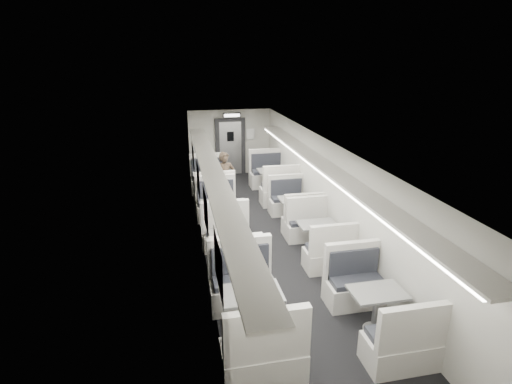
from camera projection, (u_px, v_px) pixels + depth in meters
name	position (u px, v px, depth m)	size (l,w,h in m)	color
room	(267.00, 196.00, 9.16)	(3.24, 12.24, 2.64)	black
booth_left_a	(211.00, 188.00, 12.19)	(1.15, 2.33, 1.25)	beige
booth_left_b	(220.00, 216.00, 10.12)	(1.10, 2.23, 1.19)	beige
booth_left_c	(230.00, 248.00, 8.54)	(1.02, 2.06, 1.10)	beige
booth_left_d	(251.00, 314.00, 6.29)	(1.15, 2.33, 1.25)	beige
booth_right_a	(273.00, 182.00, 12.75)	(1.16, 2.36, 1.26)	beige
booth_right_b	(295.00, 211.00, 10.58)	(1.00, 2.04, 1.09)	beige
booth_right_c	(317.00, 238.00, 9.02)	(1.01, 2.05, 1.10)	beige
booth_right_d	(376.00, 310.00, 6.44)	(1.04, 2.11, 1.13)	beige
passenger	(225.00, 180.00, 11.64)	(0.60, 0.39, 1.64)	black
window_a	(193.00, 158.00, 11.97)	(0.02, 1.18, 0.84)	black
window_b	(198.00, 179.00, 9.94)	(0.02, 1.18, 0.84)	black
window_c	(206.00, 211.00, 7.90)	(0.02, 1.18, 0.84)	black
window_d	(219.00, 266.00, 5.87)	(0.02, 1.18, 0.84)	black
luggage_rack_left	(213.00, 173.00, 8.41)	(0.46, 10.40, 0.09)	beige
luggage_rack_right	(325.00, 167.00, 8.89)	(0.46, 10.40, 0.09)	beige
vestibule_door	(230.00, 147.00, 14.70)	(1.10, 0.13, 2.10)	black
exit_sign	(232.00, 115.00, 13.84)	(0.62, 0.12, 0.16)	black
wall_notice	(250.00, 134.00, 14.68)	(0.32, 0.02, 0.40)	silver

